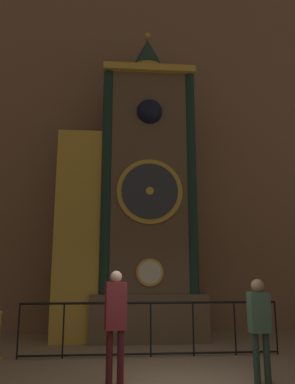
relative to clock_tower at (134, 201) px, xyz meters
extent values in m
cube|color=#846047|center=(0.43, 1.29, 2.87)|extent=(24.00, 0.30, 13.17)
cube|color=brown|center=(0.39, 0.03, -3.12)|extent=(3.04, 1.61, 1.20)
cube|color=brown|center=(0.39, 0.03, 0.66)|extent=(2.43, 1.40, 6.37)
cube|color=gold|center=(0.39, -0.08, 3.75)|extent=(2.63, 1.54, 0.20)
cylinder|color=gold|center=(0.39, -0.70, -1.97)|extent=(0.70, 0.05, 0.70)
cylinder|color=silver|center=(0.39, -0.73, -1.97)|extent=(0.57, 0.03, 0.57)
cylinder|color=gold|center=(0.39, -0.70, 0.16)|extent=(1.77, 0.07, 1.77)
cylinder|color=#2D333D|center=(0.39, -0.75, 0.16)|extent=(1.52, 0.04, 1.52)
cylinder|color=gold|center=(0.39, -0.77, 0.16)|extent=(0.21, 0.03, 0.21)
cube|color=#3A2D21|center=(0.39, -0.18, 2.45)|extent=(0.93, 0.42, 0.93)
sphere|color=black|center=(0.39, -0.61, 2.45)|extent=(0.74, 0.74, 0.74)
cylinder|color=#142D23|center=(-0.76, -0.58, 0.66)|extent=(0.30, 0.30, 6.37)
cylinder|color=#142D23|center=(1.55, -0.58, 0.66)|extent=(0.30, 0.30, 6.37)
cylinder|color=gold|center=(0.39, 0.03, 4.00)|extent=(1.04, 1.04, 0.30)
cone|color=#163227|center=(0.39, 0.03, 4.66)|extent=(0.99, 0.99, 1.03)
sphere|color=gold|center=(0.39, 0.03, 5.29)|extent=(0.20, 0.20, 0.20)
cube|color=brown|center=(-1.48, 0.08, -0.92)|extent=(1.22, 1.19, 5.60)
cube|color=gold|center=(-1.48, -0.53, -0.92)|extent=(1.28, 0.06, 5.60)
cylinder|color=black|center=(-2.49, -2.02, -3.15)|extent=(0.04, 0.04, 1.13)
cylinder|color=black|center=(-1.56, -2.02, -3.15)|extent=(0.04, 0.04, 1.13)
cylinder|color=black|center=(-0.63, -2.02, -3.15)|extent=(0.04, 0.04, 1.13)
cylinder|color=black|center=(0.30, -2.02, -3.15)|extent=(0.04, 0.04, 1.13)
cylinder|color=black|center=(1.23, -2.02, -3.15)|extent=(0.04, 0.04, 1.13)
cylinder|color=black|center=(2.16, -2.02, -3.15)|extent=(0.04, 0.04, 1.13)
cylinder|color=black|center=(3.09, -2.02, -3.15)|extent=(0.04, 0.04, 1.13)
cylinder|color=black|center=(0.30, -2.02, -2.61)|extent=(5.58, 0.05, 0.05)
cylinder|color=black|center=(0.30, -2.02, -3.65)|extent=(5.58, 0.04, 0.04)
cylinder|color=#461518|center=(-0.55, -4.02, -3.28)|extent=(0.11, 0.11, 0.86)
cylinder|color=#461518|center=(-0.37, -4.02, -3.28)|extent=(0.11, 0.11, 0.86)
cube|color=maroon|center=(-0.46, -4.02, -2.47)|extent=(0.37, 0.27, 0.76)
sphere|color=beige|center=(-0.46, -4.02, -2.00)|extent=(0.19, 0.19, 0.19)
cylinder|color=#213427|center=(1.86, -4.06, -3.32)|extent=(0.11, 0.11, 0.79)
cylinder|color=#213427|center=(2.04, -4.06, -3.32)|extent=(0.11, 0.11, 0.79)
cube|color=#385642|center=(1.95, -4.06, -2.59)|extent=(0.35, 0.23, 0.66)
sphere|color=#8C664C|center=(1.95, -4.06, -2.16)|extent=(0.23, 0.23, 0.23)
sphere|color=#B28E33|center=(-2.90, -1.97, -2.80)|extent=(0.09, 0.09, 0.09)
camera|label=1|loc=(-0.46, -10.48, -1.86)|focal=35.00mm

